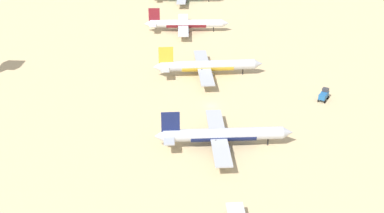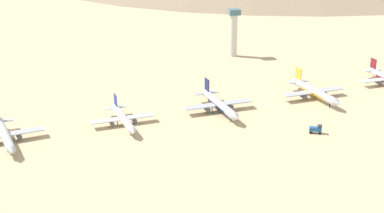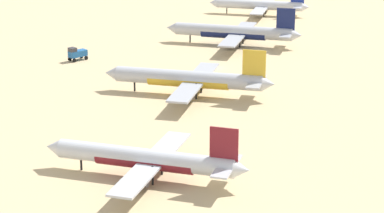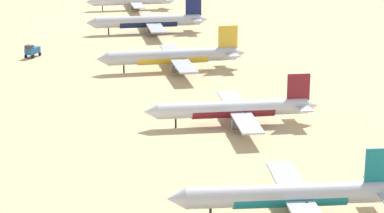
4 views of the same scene
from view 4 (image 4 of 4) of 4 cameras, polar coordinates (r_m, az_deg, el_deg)
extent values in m
plane|color=tan|center=(243.65, -2.12, 4.08)|extent=(2069.32, 2069.32, 0.00)
cylinder|color=silver|center=(314.65, -4.36, 7.64)|extent=(30.95, 7.83, 3.25)
cone|color=silver|center=(313.26, -7.44, 7.50)|extent=(3.19, 3.56, 3.19)
cube|color=#B6BBC5|center=(314.89, -4.13, 7.55)|extent=(8.59, 29.41, 0.39)
cylinder|color=#4C4C54|center=(309.97, -4.14, 7.18)|extent=(3.85, 2.48, 1.97)
cylinder|color=#4C4C54|center=(320.03, -4.36, 7.48)|extent=(3.85, 2.48, 1.97)
cylinder|color=black|center=(313.91, -6.50, 7.19)|extent=(0.38, 0.38, 3.27)
cylinder|color=black|center=(313.03, -3.92, 7.24)|extent=(0.38, 0.38, 3.27)
cylinder|color=black|center=(317.39, -4.02, 7.37)|extent=(0.38, 0.38, 3.27)
cylinder|color=#B2B7C1|center=(268.86, -3.19, 6.19)|extent=(35.73, 8.58, 3.75)
cone|color=#B2B7C1|center=(267.31, -7.33, 6.01)|extent=(3.63, 4.08, 3.68)
cone|color=#B2B7C1|center=(271.74, 0.85, 6.33)|extent=(3.20, 3.72, 3.38)
cube|color=#141E51|center=(270.33, 0.11, 7.22)|extent=(5.43, 1.09, 6.91)
cube|color=#A4A8B2|center=(271.14, 0.23, 6.39)|extent=(4.75, 12.17, 0.36)
cube|color=#A4A8B2|center=(269.15, -2.87, 6.06)|extent=(9.49, 33.93, 0.44)
cylinder|color=#4C4C54|center=(263.55, -2.88, 5.53)|extent=(4.42, 2.82, 2.27)
cylinder|color=#4C4C54|center=(275.09, -3.19, 6.01)|extent=(4.42, 2.82, 2.27)
cylinder|color=black|center=(268.06, -6.06, 5.60)|extent=(0.43, 0.43, 3.77)
cylinder|color=black|center=(267.08, -2.59, 5.63)|extent=(0.43, 0.43, 3.77)
cylinder|color=black|center=(272.08, -2.73, 5.84)|extent=(0.43, 0.43, 3.77)
cylinder|color=#141E51|center=(268.91, -3.19, 6.13)|extent=(19.88, 6.40, 3.76)
cylinder|color=#B2B7C1|center=(218.00, -1.42, 3.67)|extent=(35.90, 9.37, 3.77)
cone|color=#B2B7C1|center=(215.64, -6.53, 3.42)|extent=(3.72, 4.15, 3.70)
cone|color=#B2B7C1|center=(221.99, 3.50, 3.89)|extent=(3.28, 3.79, 3.40)
cube|color=gold|center=(220.17, 2.61, 4.97)|extent=(5.45, 1.20, 6.95)
cube|color=#A4A8B2|center=(221.18, 2.75, 3.95)|extent=(5.02, 12.27, 0.36)
cube|color=#A4A8B2|center=(218.40, -1.03, 3.52)|extent=(10.23, 34.12, 0.45)
cylinder|color=#4C4C54|center=(212.89, -0.96, 2.79)|extent=(4.48, 2.91, 2.28)
cylinder|color=#4C4C54|center=(224.29, -1.50, 3.52)|extent=(4.48, 2.91, 2.28)
cylinder|color=black|center=(216.71, -4.96, 2.92)|extent=(0.44, 0.44, 3.79)
cylinder|color=black|center=(216.49, -0.65, 2.96)|extent=(0.44, 0.44, 3.79)
cylinder|color=black|center=(221.42, -0.89, 3.28)|extent=(0.44, 0.44, 3.79)
cylinder|color=gold|center=(218.06, -1.42, 3.60)|extent=(20.01, 6.84, 3.78)
cylinder|color=silver|center=(171.46, 2.98, -0.15)|extent=(33.21, 6.65, 3.49)
cone|color=silver|center=(169.17, -3.02, -0.39)|extent=(3.25, 3.68, 3.42)
cone|color=silver|center=(175.51, 8.70, 0.08)|extent=(2.86, 3.37, 3.14)
cube|color=maroon|center=(173.50, 7.71, 1.33)|extent=(5.05, 0.81, 6.42)
cube|color=#B6BBC5|center=(174.67, 7.84, 0.15)|extent=(3.98, 11.24, 0.33)
cube|color=#B6BBC5|center=(171.89, 3.43, -0.33)|extent=(7.57, 31.49, 0.41)
cylinder|color=#4C4C54|center=(166.99, 3.53, -1.30)|extent=(4.04, 2.47, 2.11)
cylinder|color=#4C4C54|center=(177.29, 2.85, -0.20)|extent=(4.04, 2.47, 2.11)
cylinder|color=black|center=(170.30, -1.19, -0.99)|extent=(0.40, 0.40, 3.50)
cylinder|color=black|center=(170.28, 3.87, -1.03)|extent=(0.40, 0.40, 3.50)
cylinder|color=black|center=(174.74, 3.57, -0.55)|extent=(0.40, 0.40, 3.50)
cylinder|color=maroon|center=(171.53, 2.98, -0.23)|extent=(18.42, 5.23, 3.49)
cylinder|color=#B2B7C1|center=(127.84, 7.06, -6.35)|extent=(33.59, 5.26, 3.53)
cone|color=#B2B7C1|center=(125.42, -1.16, -6.69)|extent=(3.15, 3.61, 3.46)
cube|color=#14727F|center=(130.08, 13.48, -4.32)|extent=(5.12, 0.59, 6.51)
cube|color=#A4A8B2|center=(131.64, 13.60, -5.84)|extent=(3.55, 11.29, 0.33)
cube|color=#A4A8B2|center=(128.37, 7.66, -6.57)|extent=(6.28, 31.80, 0.42)
cylinder|color=#4C4C54|center=(133.72, 6.81, -6.14)|extent=(4.01, 2.34, 2.14)
cylinder|color=black|center=(126.75, 1.35, -7.48)|extent=(0.41, 0.41, 3.55)
cylinder|color=black|center=(127.04, 8.29, -7.60)|extent=(0.41, 0.41, 3.55)
cylinder|color=black|center=(131.33, 7.81, -6.74)|extent=(0.41, 0.41, 3.55)
cylinder|color=#14727F|center=(127.95, 7.06, -6.46)|extent=(18.56, 4.49, 3.54)
cube|color=#1E5999|center=(239.24, -11.47, 3.99)|extent=(4.22, 5.69, 1.70)
cube|color=#333338|center=(237.56, -11.71, 4.23)|extent=(2.62, 2.49, 1.10)
cylinder|color=black|center=(237.33, -11.47, 3.54)|extent=(0.77, 1.15, 1.10)
cylinder|color=black|center=(238.57, -11.94, 3.58)|extent=(0.77, 1.15, 1.10)
cylinder|color=black|center=(240.54, -10.96, 3.75)|extent=(0.77, 1.15, 1.10)
cylinder|color=black|center=(241.77, -11.42, 3.79)|extent=(0.77, 1.15, 1.10)
camera|label=1|loc=(413.48, -3.41, 21.69)|focal=53.59mm
camera|label=2|loc=(412.20, -40.81, 18.60)|focal=51.97mm
camera|label=3|loc=(87.13, 56.26, 10.80)|focal=73.19mm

